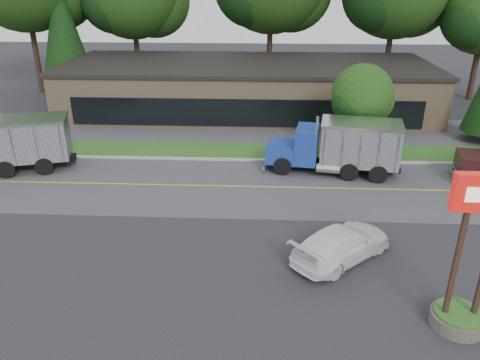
% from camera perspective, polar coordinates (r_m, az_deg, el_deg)
% --- Properties ---
extents(ground, '(140.00, 140.00, 0.00)m').
position_cam_1_polar(ground, '(20.17, -7.45, -11.47)').
color(ground, '#37373D').
rests_on(ground, ground).
extents(road, '(60.00, 8.00, 0.02)m').
position_cam_1_polar(road, '(27.89, -4.37, -0.72)').
color(road, '#58585E').
rests_on(road, ground).
extents(center_line, '(60.00, 0.12, 0.01)m').
position_cam_1_polar(center_line, '(27.89, -4.37, -0.72)').
color(center_line, gold).
rests_on(center_line, ground).
extents(curb, '(60.00, 0.30, 0.12)m').
position_cam_1_polar(curb, '(31.73, -3.48, 2.45)').
color(curb, '#9E9E99').
rests_on(curb, ground).
extents(grass_verge, '(60.00, 3.40, 0.03)m').
position_cam_1_polar(grass_verge, '(33.40, -3.16, 3.59)').
color(grass_verge, '#326121').
rests_on(grass_verge, ground).
extents(far_parking, '(60.00, 7.00, 0.02)m').
position_cam_1_polar(far_parking, '(38.10, -2.41, 6.21)').
color(far_parking, '#58585E').
rests_on(far_parking, ground).
extents(strip_mall, '(32.00, 12.00, 4.00)m').
position_cam_1_polar(strip_mall, '(43.23, 0.93, 11.14)').
color(strip_mall, tan).
rests_on(strip_mall, ground).
extents(bilo_sign, '(2.20, 1.90, 5.95)m').
position_cam_1_polar(bilo_sign, '(18.15, 25.96, -10.76)').
color(bilo_sign, '#6B6054').
rests_on(bilo_sign, ground).
extents(evergreen_left, '(5.22, 5.22, 11.86)m').
position_cam_1_polar(evergreen_left, '(50.28, -20.79, 16.72)').
color(evergreen_left, '#382619').
rests_on(evergreen_left, ground).
extents(tree_verge, '(4.36, 4.10, 6.22)m').
position_cam_1_polar(tree_verge, '(32.81, 14.73, 9.70)').
color(tree_verge, '#382619').
rests_on(tree_verge, ground).
extents(dump_truck_blue, '(8.39, 3.85, 3.36)m').
position_cam_1_polar(dump_truck_blue, '(29.70, 12.20, 4.13)').
color(dump_truck_blue, black).
rests_on(dump_truck_blue, ground).
extents(rally_car, '(5.24, 5.04, 1.50)m').
position_cam_1_polar(rally_car, '(21.18, 12.30, -7.55)').
color(rally_car, white).
rests_on(rally_car, ground).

